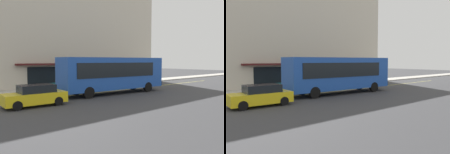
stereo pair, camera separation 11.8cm
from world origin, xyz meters
The scene contains 10 objects.
ground centered at (0.00, 0.00, 0.00)m, with size 120.00×120.00×0.00m, color #38383A.
sidewalk centered at (0.00, 5.27, 0.07)m, with size 80.00×2.95×0.15m, color #B2ADA3.
lane_centre_stripe centered at (0.00, 0.00, 0.00)m, with size 36.00×0.16×0.01m, color #D8D14C.
storefront_building centered at (-0.21, 10.86, 7.55)m, with size 26.07×8.84×15.11m.
bus centered at (-2.62, -1.43, 1.99)m, with size 11.28×3.30×3.50m.
traffic_light centered at (-3.20, 4.48, 2.53)m, with size 0.30×0.52×3.20m.
car_yellow centered at (-11.05, -2.56, 0.74)m, with size 4.39×2.03×1.52m.
car_teal centered at (-5.10, 2.46, 0.74)m, with size 4.36×1.97×1.52m.
pedestrian_by_curb centered at (-1.50, 5.39, 1.10)m, with size 0.34×0.34×1.60m.
pedestrian_waiting centered at (3.24, 4.24, 1.14)m, with size 0.34×0.34×1.66m.
Camera 1 is at (-17.61, -18.43, 3.23)m, focal length 37.34 mm.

